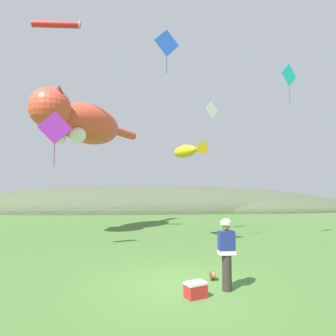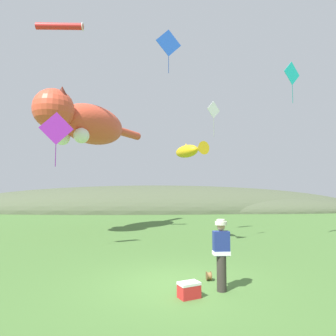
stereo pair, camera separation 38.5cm
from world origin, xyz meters
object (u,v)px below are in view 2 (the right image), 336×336
Objects in this scene: kite_giant_cat at (85,123)px; kite_fish_windsock at (190,151)px; festival_attendant at (221,252)px; kite_diamond_teal at (292,74)px; kite_spool at (209,276)px; kite_diamond_blue at (169,43)px; kite_tube_streamer at (60,26)px; picnic_cooler at (189,290)px; kite_diamond_violet at (56,129)px; kite_diamond_white at (214,110)px.

kite_giant_cat is 3.57× the size of kite_fish_windsock.
kite_diamond_teal is at bearing 50.85° from festival_attendant.
kite_diamond_blue reaches higher than kite_spool.
kite_spool is (-0.15, 0.90, -0.83)m from festival_attendant.
kite_tube_streamer is at bearing 170.06° from kite_diamond_blue.
picnic_cooler is 0.07× the size of kite_giant_cat.
kite_giant_cat is 11.82m from kite_diamond_teal.
kite_diamond_teal is (10.82, -4.50, 1.55)m from kite_giant_cat.
kite_fish_windsock is (0.12, 6.96, 3.50)m from festival_attendant.
picnic_cooler is (-0.73, -1.31, 0.06)m from kite_spool.
festival_attendant is 8.58m from kite_diamond_violet.
kite_diamond_violet is (-4.82, -2.62, -5.14)m from kite_diamond_blue.
kite_diamond_white is 0.74× the size of kite_diamond_blue.
picnic_cooler is at bearing -66.19° from kite_giant_cat.
picnic_cooler is at bearing -97.71° from kite_fish_windsock.
kite_giant_cat is at bearing 147.62° from kite_fish_windsock.
kite_diamond_blue reaches higher than kite_diamond_white.
kite_diamond_teal is (10.74, 1.27, 3.10)m from kite_diamond_violet.
kite_tube_streamer reaches higher than kite_diamond_white.
kite_diamond_teal reaches higher than kite_diamond_violet.
kite_diamond_teal is at bearing 48.13° from picnic_cooler.
festival_attendant is 1.23m from picnic_cooler.
kite_fish_windsock is at bearing 19.21° from kite_diamond_violet.
kite_fish_windsock is (1.00, 7.36, 4.27)m from picnic_cooler.
kite_diamond_blue reaches higher than kite_fish_windsock.
kite_spool is 8.44m from kite_diamond_violet.
kite_tube_streamer is 6.14m from kite_diamond_blue.
kite_spool is 1.50m from picnic_cooler.
kite_tube_streamer is (-6.63, 7.68, 11.38)m from kite_spool.
kite_spool is 8.58m from kite_diamond_white.
kite_diamond_blue is (0.00, 7.95, 10.01)m from picnic_cooler.
kite_diamond_teal is (5.92, -1.35, -2.04)m from kite_diamond_blue.
kite_diamond_white is at bearing -30.26° from kite_giant_cat.
kite_giant_cat is 3.73× the size of kite_diamond_violet.
picnic_cooler is at bearing -90.00° from kite_diamond_blue.
kite_diamond_white is (8.05, -1.99, -5.11)m from kite_tube_streamer.
kite_diamond_violet is at bearing 139.13° from festival_attendant.
kite_giant_cat is at bearing 157.42° from kite_diamond_teal.
kite_giant_cat is 4.85× the size of kite_diamond_white.
kite_diamond_white reaches higher than kite_spool.
kite_diamond_white is (1.41, 5.69, 6.27)m from kite_spool.
kite_tube_streamer is 9.74m from kite_diamond_white.
kite_tube_streamer is at bearing 168.61° from kite_diamond_teal.
kite_diamond_teal reaches higher than kite_spool.
festival_attendant is 0.78× the size of kite_diamond_violet.
kite_giant_cat is 5.97m from kite_diamond_violet.
kite_diamond_white is 0.85× the size of kite_diamond_teal.
kite_giant_cat is (-4.90, 11.10, 6.42)m from picnic_cooler.
picnic_cooler is 8.57m from kite_fish_windsock.
kite_fish_windsock is 1.15× the size of kite_diamond_teal.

